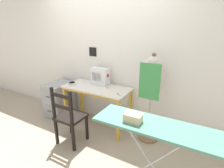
% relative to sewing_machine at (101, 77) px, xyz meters
% --- Properties ---
extents(ground_plane, '(14.00, 14.00, 0.00)m').
position_rel_sewing_machine_xyz_m(ground_plane, '(0.01, -0.42, -0.89)').
color(ground_plane, tan).
extents(wall_back, '(10.00, 0.06, 2.55)m').
position_rel_sewing_machine_xyz_m(wall_back, '(0.01, 0.19, 0.38)').
color(wall_back, silver).
rests_on(wall_back, ground_plane).
extents(sewing_table, '(1.17, 0.54, 0.75)m').
position_rel_sewing_machine_xyz_m(sewing_table, '(0.01, -0.16, -0.24)').
color(sewing_table, silver).
rests_on(sewing_table, ground_plane).
extents(sewing_machine, '(0.34, 0.19, 0.33)m').
position_rel_sewing_machine_xyz_m(sewing_machine, '(0.00, 0.00, 0.00)').
color(sewing_machine, white).
rests_on(sewing_machine, sewing_table).
extents(fabric_bowl, '(0.14, 0.14, 0.05)m').
position_rel_sewing_machine_xyz_m(fabric_bowl, '(-0.45, -0.25, -0.12)').
color(fabric_bowl, silver).
rests_on(fabric_bowl, sewing_table).
extents(scissors, '(0.11, 0.10, 0.01)m').
position_rel_sewing_machine_xyz_m(scissors, '(0.49, -0.26, -0.14)').
color(scissors, silver).
rests_on(scissors, sewing_table).
extents(thread_spool_near_machine, '(0.04, 0.04, 0.03)m').
position_rel_sewing_machine_xyz_m(thread_spool_near_machine, '(0.19, -0.09, -0.13)').
color(thread_spool_near_machine, silver).
rests_on(thread_spool_near_machine, sewing_table).
extents(wooden_chair, '(0.40, 0.38, 0.94)m').
position_rel_sewing_machine_xyz_m(wooden_chair, '(-0.08, -0.77, -0.45)').
color(wooden_chair, black).
rests_on(wooden_chair, ground_plane).
extents(filing_cabinet, '(0.40, 0.57, 0.67)m').
position_rel_sewing_machine_xyz_m(filing_cabinet, '(-0.91, -0.16, -0.56)').
color(filing_cabinet, '#93999E').
rests_on(filing_cabinet, ground_plane).
extents(dress_form, '(0.36, 0.32, 1.41)m').
position_rel_sewing_machine_xyz_m(dress_form, '(0.95, -0.07, 0.10)').
color(dress_form, '#846647').
rests_on(dress_form, ground_plane).
extents(ironing_board, '(1.15, 0.38, 0.90)m').
position_rel_sewing_machine_xyz_m(ironing_board, '(1.28, -1.07, -0.05)').
color(ironing_board, '#518E7A').
rests_on(ironing_board, ground_plane).
extents(storage_box, '(0.17, 0.12, 0.09)m').
position_rel_sewing_machine_xyz_m(storage_box, '(1.09, -1.12, 0.04)').
color(storage_box, beige).
rests_on(storage_box, ironing_board).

